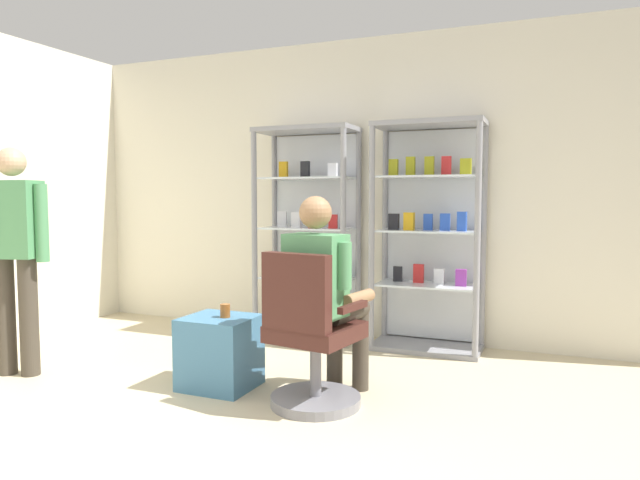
{
  "coord_description": "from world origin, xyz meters",
  "views": [
    {
      "loc": [
        1.54,
        -2.02,
        1.29
      ],
      "look_at": [
        0.09,
        1.46,
        1.0
      ],
      "focal_mm": 32.19,
      "sensor_mm": 36.0,
      "label": 1
    }
  ],
  "objects_px": {
    "display_cabinet_right": "(429,235)",
    "seated_shopkeeper": "(325,289)",
    "display_cabinet_left": "(309,232)",
    "tea_glass": "(225,311)",
    "standing_customer": "(14,246)",
    "storage_crate": "(220,352)",
    "office_chair": "(311,344)"
  },
  "relations": [
    {
      "from": "display_cabinet_left",
      "to": "seated_shopkeeper",
      "type": "height_order",
      "value": "display_cabinet_left"
    },
    {
      "from": "display_cabinet_left",
      "to": "storage_crate",
      "type": "relative_size",
      "value": 3.95
    },
    {
      "from": "office_chair",
      "to": "standing_customer",
      "type": "bearing_deg",
      "value": -174.74
    },
    {
      "from": "display_cabinet_right",
      "to": "standing_customer",
      "type": "bearing_deg",
      "value": -144.22
    },
    {
      "from": "display_cabinet_left",
      "to": "tea_glass",
      "type": "xyz_separation_m",
      "value": [
        0.06,
        -1.54,
        -0.43
      ]
    },
    {
      "from": "display_cabinet_right",
      "to": "seated_shopkeeper",
      "type": "xyz_separation_m",
      "value": [
        -0.34,
        -1.5,
        -0.26
      ]
    },
    {
      "from": "display_cabinet_left",
      "to": "office_chair",
      "type": "distance_m",
      "value": 1.9
    },
    {
      "from": "display_cabinet_right",
      "to": "seated_shopkeeper",
      "type": "relative_size",
      "value": 1.47
    },
    {
      "from": "seated_shopkeeper",
      "to": "tea_glass",
      "type": "distance_m",
      "value": 0.73
    },
    {
      "from": "display_cabinet_left",
      "to": "seated_shopkeeper",
      "type": "xyz_separation_m",
      "value": [
        0.76,
        -1.5,
        -0.25
      ]
    },
    {
      "from": "seated_shopkeeper",
      "to": "storage_crate",
      "type": "relative_size",
      "value": 2.68
    },
    {
      "from": "display_cabinet_left",
      "to": "display_cabinet_right",
      "type": "distance_m",
      "value": 1.1
    },
    {
      "from": "storage_crate",
      "to": "standing_customer",
      "type": "xyz_separation_m",
      "value": [
        -1.5,
        -0.32,
        0.69
      ]
    },
    {
      "from": "standing_customer",
      "to": "display_cabinet_left",
      "type": "bearing_deg",
      "value": 51.46
    },
    {
      "from": "storage_crate",
      "to": "tea_glass",
      "type": "relative_size",
      "value": 5.34
    },
    {
      "from": "display_cabinet_right",
      "to": "seated_shopkeeper",
      "type": "bearing_deg",
      "value": -102.89
    },
    {
      "from": "display_cabinet_right",
      "to": "tea_glass",
      "type": "xyz_separation_m",
      "value": [
        -1.04,
        -1.54,
        -0.44
      ]
    },
    {
      "from": "display_cabinet_right",
      "to": "storage_crate",
      "type": "relative_size",
      "value": 3.95
    },
    {
      "from": "display_cabinet_right",
      "to": "tea_glass",
      "type": "height_order",
      "value": "display_cabinet_right"
    },
    {
      "from": "seated_shopkeeper",
      "to": "tea_glass",
      "type": "xyz_separation_m",
      "value": [
        -0.7,
        -0.04,
        -0.19
      ]
    },
    {
      "from": "display_cabinet_right",
      "to": "standing_customer",
      "type": "xyz_separation_m",
      "value": [
        -2.58,
        -1.86,
        -0.03
      ]
    },
    {
      "from": "standing_customer",
      "to": "display_cabinet_right",
      "type": "bearing_deg",
      "value": 35.78
    },
    {
      "from": "display_cabinet_left",
      "to": "storage_crate",
      "type": "distance_m",
      "value": 1.7
    },
    {
      "from": "display_cabinet_right",
      "to": "storage_crate",
      "type": "distance_m",
      "value": 2.02
    },
    {
      "from": "display_cabinet_right",
      "to": "tea_glass",
      "type": "bearing_deg",
      "value": -124.12
    },
    {
      "from": "display_cabinet_right",
      "to": "tea_glass",
      "type": "distance_m",
      "value": 1.91
    },
    {
      "from": "seated_shopkeeper",
      "to": "standing_customer",
      "type": "xyz_separation_m",
      "value": [
        -2.24,
        -0.36,
        0.22
      ]
    },
    {
      "from": "display_cabinet_left",
      "to": "tea_glass",
      "type": "distance_m",
      "value": 1.6
    },
    {
      "from": "seated_shopkeeper",
      "to": "display_cabinet_right",
      "type": "bearing_deg",
      "value": 77.11
    },
    {
      "from": "office_chair",
      "to": "seated_shopkeeper",
      "type": "bearing_deg",
      "value": 80.42
    },
    {
      "from": "storage_crate",
      "to": "standing_customer",
      "type": "relative_size",
      "value": 0.3
    },
    {
      "from": "office_chair",
      "to": "tea_glass",
      "type": "distance_m",
      "value": 0.7
    }
  ]
}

